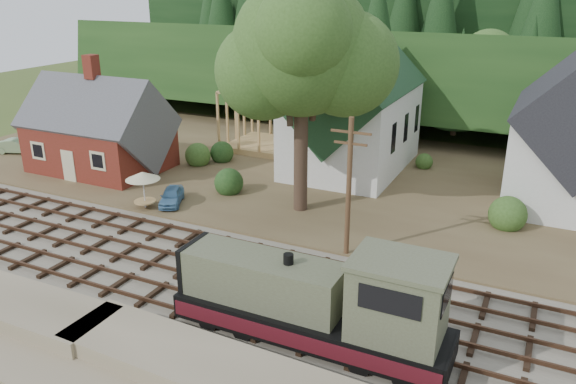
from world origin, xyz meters
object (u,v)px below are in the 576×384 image
at_px(patio_set, 143,177).
at_px(locomotive, 319,304).
at_px(car_blue, 172,196).
at_px(car_green, 18,146).

bearing_deg(patio_set, locomotive, -28.21).
xyz_separation_m(locomotive, patio_set, (-16.19, 8.69, 0.37)).
distance_m(locomotive, patio_set, 18.38).
relative_size(car_blue, car_green, 0.87).
bearing_deg(locomotive, car_blue, 146.27).
relative_size(car_green, patio_set, 1.51).
bearing_deg(locomotive, patio_set, 151.79).
bearing_deg(car_blue, patio_set, -157.11).
bearing_deg(car_green, patio_set, -127.63).
height_order(locomotive, patio_set, locomotive).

